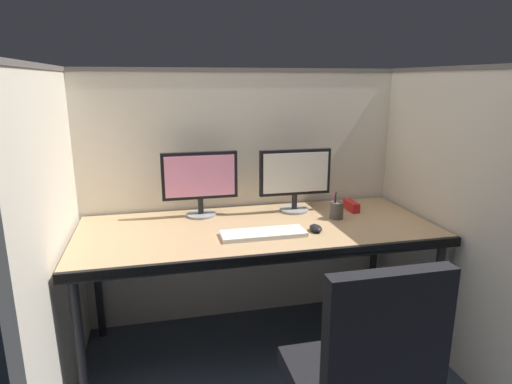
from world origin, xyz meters
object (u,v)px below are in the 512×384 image
at_px(computer_mouse, 316,228).
at_px(desk, 259,236).
at_px(keyboard_main, 263,234).
at_px(monitor_left, 200,180).
at_px(pen_cup, 337,210).
at_px(monitor_right, 295,176).
at_px(red_stapler, 351,206).

bearing_deg(computer_mouse, desk, 155.08).
distance_m(keyboard_main, computer_mouse, 0.28).
xyz_separation_m(monitor_left, computer_mouse, (0.55, -0.40, -0.20)).
relative_size(computer_mouse, pen_cup, 0.61).
relative_size(desk, monitor_left, 4.42).
height_order(keyboard_main, pen_cup, pen_cup).
xyz_separation_m(monitor_right, pen_cup, (0.19, -0.19, -0.17)).
bearing_deg(desk, pen_cup, 6.37).
xyz_separation_m(monitor_right, red_stapler, (0.34, -0.06, -0.19)).
bearing_deg(monitor_left, pen_cup, -16.75).
distance_m(monitor_right, red_stapler, 0.39).
relative_size(keyboard_main, pen_cup, 2.72).
xyz_separation_m(keyboard_main, red_stapler, (0.63, 0.31, 0.02)).
height_order(desk, pen_cup, pen_cup).
xyz_separation_m(monitor_right, computer_mouse, (-0.00, -0.37, -0.20)).
height_order(monitor_left, computer_mouse, monitor_left).
height_order(desk, monitor_left, monitor_left).
xyz_separation_m(monitor_left, keyboard_main, (0.27, -0.41, -0.20)).
relative_size(desk, red_stapler, 12.67).
xyz_separation_m(keyboard_main, computer_mouse, (0.28, 0.00, 0.01)).
relative_size(monitor_left, red_stapler, 2.87).
relative_size(keyboard_main, computer_mouse, 4.48).
height_order(computer_mouse, pen_cup, pen_cup).
height_order(monitor_right, keyboard_main, monitor_right).
relative_size(monitor_right, computer_mouse, 4.48).
height_order(keyboard_main, computer_mouse, computer_mouse).
xyz_separation_m(desk, monitor_left, (-0.28, 0.28, 0.27)).
bearing_deg(desk, monitor_right, 41.04).
distance_m(monitor_left, pen_cup, 0.80).
distance_m(monitor_right, computer_mouse, 0.42).
height_order(desk, computer_mouse, computer_mouse).
bearing_deg(red_stapler, desk, -163.60).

